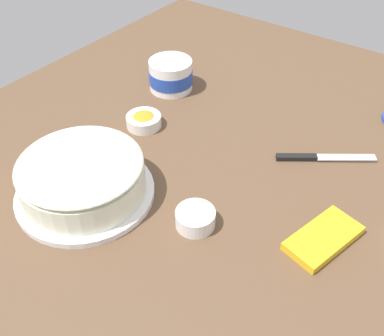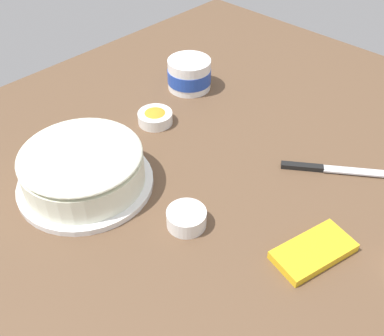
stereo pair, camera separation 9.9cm
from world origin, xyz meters
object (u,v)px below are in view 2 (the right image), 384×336
(frosted_cake, at_px, (83,168))
(spreading_knife, at_px, (323,168))
(sprinkle_bowl_yellow, at_px, (188,219))
(frosting_tub, at_px, (189,74))
(candy_box_lower, at_px, (313,251))
(sprinkle_bowl_orange, at_px, (156,116))

(frosted_cake, height_order, spreading_knife, frosted_cake)
(frosted_cake, distance_m, sprinkle_bowl_yellow, 0.26)
(frosted_cake, bearing_deg, frosting_tub, -164.81)
(candy_box_lower, bearing_deg, sprinkle_bowl_yellow, -48.76)
(sprinkle_bowl_orange, bearing_deg, candy_box_lower, 80.26)
(frosted_cake, height_order, sprinkle_bowl_yellow, frosted_cake)
(spreading_knife, height_order, sprinkle_bowl_orange, sprinkle_bowl_orange)
(sprinkle_bowl_yellow, relative_size, sprinkle_bowl_orange, 0.90)
(spreading_knife, bearing_deg, sprinkle_bowl_orange, -72.39)
(candy_box_lower, bearing_deg, frosted_cake, -54.10)
(frosting_tub, height_order, sprinkle_bowl_orange, frosting_tub)
(sprinkle_bowl_orange, relative_size, candy_box_lower, 0.57)
(frosting_tub, bearing_deg, candy_box_lower, 64.95)
(sprinkle_bowl_yellow, xyz_separation_m, sprinkle_bowl_orange, (-0.20, -0.31, -0.00))
(frosted_cake, xyz_separation_m, frosting_tub, (-0.46, -0.12, -0.01))
(spreading_knife, xyz_separation_m, sprinkle_bowl_yellow, (0.34, -0.11, 0.01))
(frosted_cake, height_order, frosting_tub, frosted_cake)
(frosting_tub, relative_size, spreading_knife, 0.62)
(frosting_tub, distance_m, sprinkle_bowl_orange, 0.20)
(frosting_tub, distance_m, candy_box_lower, 0.66)
(candy_box_lower, bearing_deg, spreading_knife, -138.39)
(frosted_cake, height_order, candy_box_lower, frosted_cake)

